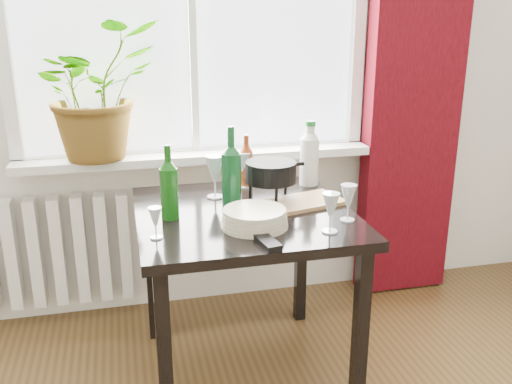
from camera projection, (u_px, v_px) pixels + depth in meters
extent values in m
cube|color=silver|center=(198.00, 156.00, 2.78)|extent=(1.72, 0.20, 0.04)
cube|color=#39050B|center=(417.00, 54.00, 2.86)|extent=(0.50, 0.12, 2.56)
cube|color=white|center=(47.00, 252.00, 2.78)|extent=(0.80, 0.10, 0.55)
cube|color=black|center=(244.00, 216.00, 2.28)|extent=(0.85, 0.85, 0.04)
cube|color=black|center=(165.00, 360.00, 1.98)|extent=(0.05, 0.05, 0.70)
cube|color=black|center=(151.00, 270.00, 2.65)|extent=(0.05, 0.05, 0.70)
cube|color=black|center=(360.00, 333.00, 2.14)|extent=(0.05, 0.05, 0.70)
cube|color=black|center=(301.00, 255.00, 2.82)|extent=(0.05, 0.05, 0.70)
imported|color=#28721E|center=(95.00, 91.00, 2.58)|extent=(0.74, 0.71, 0.63)
cylinder|color=beige|center=(254.00, 218.00, 2.11)|extent=(0.29, 0.29, 0.07)
cube|color=black|center=(265.00, 240.00, 1.97)|extent=(0.08, 0.19, 0.02)
cube|color=#A97C4C|center=(306.00, 202.00, 2.37)|extent=(0.33, 0.26, 0.02)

